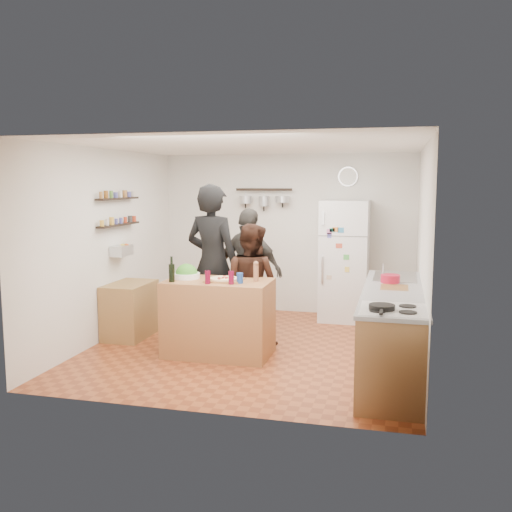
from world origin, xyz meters
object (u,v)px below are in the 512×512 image
(person_left, at_px, (213,263))
(side_table, at_px, (130,310))
(counter_run, at_px, (393,332))
(fridge, at_px, (344,261))
(wine_bottle, at_px, (172,273))
(pepper_mill, at_px, (256,273))
(person_back, at_px, (249,271))
(prep_island, at_px, (219,318))
(wall_clock, at_px, (348,177))
(salad_bowl, at_px, (187,276))
(person_center, at_px, (251,285))
(skillet, at_px, (382,307))
(red_bowl, at_px, (390,279))
(salt_canister, at_px, (240,278))

(person_left, bearing_deg, side_table, 19.22)
(counter_run, xyz_separation_m, fridge, (-0.75, 2.30, 0.45))
(wine_bottle, bearing_deg, pepper_mill, 15.87)
(fridge, bearing_deg, person_back, -138.54)
(counter_run, distance_m, fridge, 2.46)
(prep_island, height_order, wall_clock, wall_clock)
(salad_bowl, distance_m, side_table, 1.22)
(pepper_mill, distance_m, wall_clock, 2.82)
(person_left, xyz_separation_m, side_table, (-1.14, -0.11, -0.66))
(person_center, xyz_separation_m, person_back, (-0.17, 0.58, 0.08))
(pepper_mill, relative_size, skillet, 0.81)
(wine_bottle, height_order, person_center, person_center)
(counter_run, xyz_separation_m, wall_clock, (-0.75, 2.63, 1.70))
(salad_bowl, height_order, person_back, person_back)
(prep_island, relative_size, counter_run, 0.48)
(wine_bottle, relative_size, person_back, 0.12)
(salad_bowl, relative_size, skillet, 1.36)
(person_left, distance_m, red_bowl, 2.27)
(wine_bottle, distance_m, salt_canister, 0.81)
(wine_bottle, relative_size, salt_canister, 1.73)
(salad_bowl, distance_m, wall_clock, 3.21)
(person_left, height_order, person_center, person_left)
(fridge, bearing_deg, salt_canister, -113.45)
(person_back, xyz_separation_m, red_bowl, (1.90, -0.80, 0.11))
(person_left, bearing_deg, fridge, -121.24)
(counter_run, bearing_deg, skillet, -95.71)
(counter_run, bearing_deg, person_left, 162.21)
(person_back, height_order, fridge, fridge)
(prep_island, relative_size, fridge, 0.69)
(person_center, height_order, fridge, fridge)
(prep_island, height_order, red_bowl, red_bowl)
(wine_bottle, bearing_deg, prep_island, 23.75)
(salad_bowl, relative_size, counter_run, 0.12)
(red_bowl, xyz_separation_m, side_table, (-3.39, 0.19, -0.60))
(pepper_mill, bearing_deg, red_bowl, 9.11)
(salt_canister, height_order, side_table, salt_canister)
(prep_island, distance_m, counter_run, 2.04)
(prep_island, bearing_deg, person_left, 114.38)
(person_left, distance_m, wall_clock, 2.69)
(pepper_mill, bearing_deg, person_center, 111.86)
(salad_bowl, xyz_separation_m, pepper_mill, (0.87, 0.00, 0.06))
(salt_canister, distance_m, person_center, 0.66)
(person_center, distance_m, side_table, 1.72)
(pepper_mill, distance_m, red_bowl, 1.56)
(person_left, height_order, fridge, person_left)
(person_back, relative_size, fridge, 0.96)
(skillet, bearing_deg, prep_island, 149.35)
(pepper_mill, relative_size, red_bowl, 0.87)
(prep_island, relative_size, side_table, 1.56)
(person_center, height_order, red_bowl, person_center)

